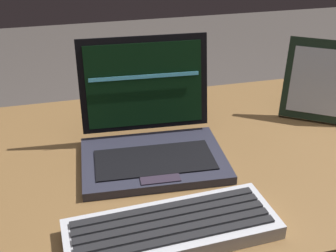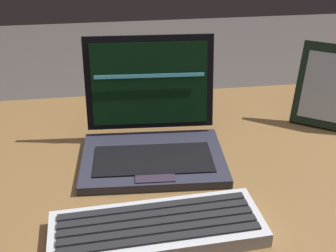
% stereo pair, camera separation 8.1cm
% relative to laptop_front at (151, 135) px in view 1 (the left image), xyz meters
% --- Properties ---
extents(desk, '(1.59, 0.68, 0.75)m').
position_rel_laptop_front_xyz_m(desk, '(0.07, -0.01, -0.15)').
color(desk, brown).
rests_on(desk, ground).
extents(laptop_front, '(0.31, 0.26, 0.23)m').
position_rel_laptop_front_xyz_m(laptop_front, '(0.00, 0.00, 0.00)').
color(laptop_front, '#282937').
rests_on(laptop_front, desk).
extents(external_keyboard, '(0.35, 0.14, 0.03)m').
position_rel_laptop_front_xyz_m(external_keyboard, '(-0.02, -0.25, -0.03)').
color(external_keyboard, '#B6B7BF').
rests_on(external_keyboard, desk).
extents(photo_frame, '(0.17, 0.14, 0.19)m').
position_rel_laptop_front_xyz_m(photo_frame, '(0.43, 0.08, 0.05)').
color(photo_frame, black).
rests_on(photo_frame, desk).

